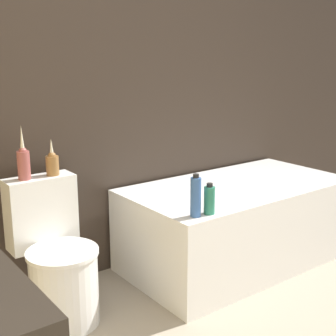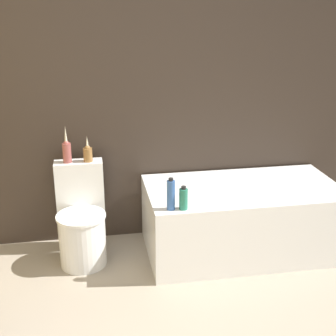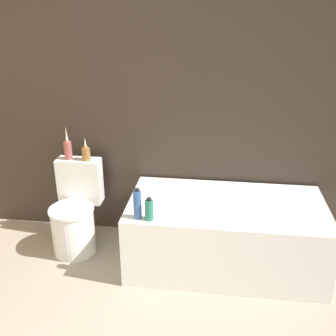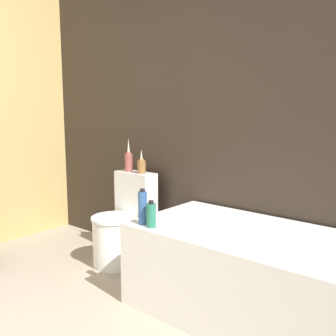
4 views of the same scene
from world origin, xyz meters
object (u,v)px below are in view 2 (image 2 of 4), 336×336
shampoo_bottle_tall (171,195)px  toilet (82,223)px  vase_silver (88,153)px  shampoo_bottle_short (183,199)px  vase_gold (67,150)px  bathtub (242,218)px

shampoo_bottle_tall → toilet: bearing=148.2°
vase_silver → shampoo_bottle_short: bearing=-42.0°
vase_silver → shampoo_bottle_tall: (0.54, -0.55, -0.15)m
vase_silver → toilet: bearing=-114.6°
vase_silver → vase_gold: bearing=178.7°
shampoo_bottle_tall → shampoo_bottle_short: 0.09m
vase_silver → shampoo_bottle_short: 0.86m
bathtub → shampoo_bottle_tall: 0.79m
bathtub → toilet: size_ratio=2.02×
shampoo_bottle_tall → vase_silver: bearing=134.5°
toilet → shampoo_bottle_short: bearing=-29.3°
toilet → bathtub: bearing=-3.4°
toilet → shampoo_bottle_tall: 0.80m
bathtub → vase_silver: bearing=168.2°
vase_silver → shampoo_bottle_tall: 0.79m
toilet → shampoo_bottle_short: toilet is taller
shampoo_bottle_short → shampoo_bottle_tall: bearing=171.9°
bathtub → vase_gold: 1.45m
bathtub → vase_gold: bearing=169.4°
bathtub → shampoo_bottle_tall: shampoo_bottle_tall is taller
vase_gold → shampoo_bottle_tall: bearing=-38.6°
vase_silver → bathtub: bearing=-11.8°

